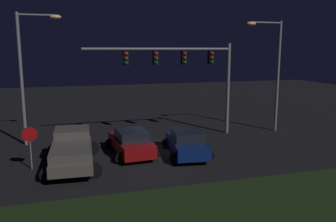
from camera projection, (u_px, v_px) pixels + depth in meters
ground_plane at (152, 151)px, 20.96m from camera, size 80.00×80.00×0.00m
grass_median at (214, 222)px, 12.27m from camera, size 25.50×6.68×0.10m
pickup_truck at (72, 148)px, 18.18m from camera, size 3.05×5.49×1.80m
car_sedan at (187, 143)px, 20.08m from camera, size 2.86×4.60×1.51m
car_sedan_far at (131, 142)px, 20.21m from camera, size 2.69×4.52×1.51m
traffic_signal_gantry at (184, 65)px, 23.79m from camera, size 10.32×0.56×6.50m
street_lamp_left at (29, 63)px, 21.64m from camera, size 2.69×0.44×8.32m
street_lamp_right at (272, 63)px, 25.26m from camera, size 2.84×0.44×8.10m
stop_sign at (30, 140)px, 17.54m from camera, size 0.76×0.08×2.23m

